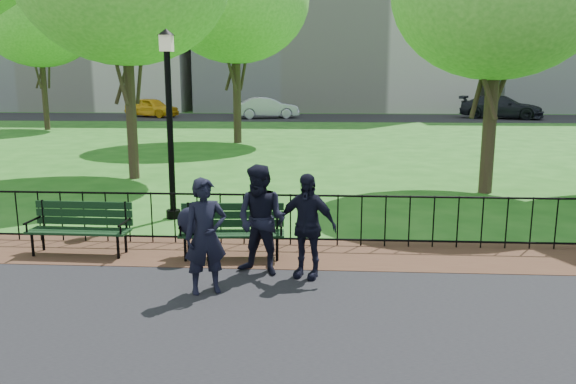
# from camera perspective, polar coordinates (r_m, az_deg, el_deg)

# --- Properties ---
(ground) EXTENTS (120.00, 120.00, 0.00)m
(ground) POSITION_cam_1_polar(r_m,az_deg,el_deg) (7.84, -5.06, -9.57)
(ground) COLOR #1F5917
(dirt_strip) EXTENTS (60.00, 1.60, 0.01)m
(dirt_strip) POSITION_cam_1_polar(r_m,az_deg,el_deg) (9.23, -3.67, -6.18)
(dirt_strip) COLOR #3A2318
(dirt_strip) RESTS_ON ground
(far_street) EXTENTS (70.00, 9.00, 0.01)m
(far_street) POSITION_cam_1_polar(r_m,az_deg,el_deg) (42.34, 2.04, 7.57)
(far_street) COLOR black
(far_street) RESTS_ON ground
(iron_fence) EXTENTS (24.06, 0.06, 1.00)m
(iron_fence) POSITION_cam_1_polar(r_m,az_deg,el_deg) (9.58, -3.33, -2.51)
(iron_fence) COLOR black
(iron_fence) RESTS_ON ground
(park_bench_main) EXTENTS (1.67, 0.63, 0.93)m
(park_bench_main) POSITION_cam_1_polar(r_m,az_deg,el_deg) (8.88, -7.66, -3.14)
(park_bench_main) COLOR black
(park_bench_main) RESTS_ON ground
(park_bench_left_a) EXTENTS (1.63, 0.55, 0.92)m
(park_bench_left_a) POSITION_cam_1_polar(r_m,az_deg,el_deg) (9.68, -20.29, -2.91)
(park_bench_left_a) COLOR black
(park_bench_left_a) RESTS_ON ground
(lamppost) EXTENTS (0.34, 0.34, 3.76)m
(lamppost) POSITION_cam_1_polar(r_m,az_deg,el_deg) (11.46, -11.95, 7.38)
(lamppost) COLOR black
(lamppost) RESTS_ON ground
(tree_far_c) EXTENTS (6.37, 6.37, 8.88)m
(tree_far_c) POSITION_cam_1_polar(r_m,az_deg,el_deg) (25.55, -5.37, 18.89)
(tree_far_c) COLOR #2D2116
(tree_far_c) RESTS_ON ground
(tree_far_w) EXTENTS (6.34, 6.34, 8.84)m
(tree_far_w) POSITION_cam_1_polar(r_m,az_deg,el_deg) (34.89, -24.04, 15.91)
(tree_far_w) COLOR #2D2116
(tree_far_w) RESTS_ON ground
(person_left) EXTENTS (0.66, 0.56, 1.54)m
(person_left) POSITION_cam_1_polar(r_m,az_deg,el_deg) (7.43, -8.37, -4.46)
(person_left) COLOR black
(person_left) RESTS_ON asphalt_path
(person_mid) EXTENTS (0.87, 0.65, 1.60)m
(person_mid) POSITION_cam_1_polar(r_m,az_deg,el_deg) (8.06, -2.71, -2.88)
(person_mid) COLOR black
(person_mid) RESTS_ON asphalt_path
(person_right) EXTENTS (0.95, 0.63, 1.51)m
(person_right) POSITION_cam_1_polar(r_m,az_deg,el_deg) (7.95, 1.89, -3.43)
(person_right) COLOR black
(person_right) RESTS_ON asphalt_path
(taxi) EXTENTS (4.60, 3.29, 1.45)m
(taxi) POSITION_cam_1_polar(r_m,az_deg,el_deg) (44.01, -13.69, 8.36)
(taxi) COLOR #ECB113
(taxi) RESTS_ON far_street
(sedan_silver) EXTENTS (4.91, 2.99, 1.53)m
(sedan_silver) POSITION_cam_1_polar(r_m,az_deg,el_deg) (41.39, -2.24, 8.55)
(sedan_silver) COLOR #AEB0B6
(sedan_silver) RESTS_ON far_street
(sedan_dark) EXTENTS (6.21, 4.40, 1.67)m
(sedan_dark) POSITION_cam_1_polar(r_m,az_deg,el_deg) (43.82, 20.84, 8.07)
(sedan_dark) COLOR black
(sedan_dark) RESTS_ON far_street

